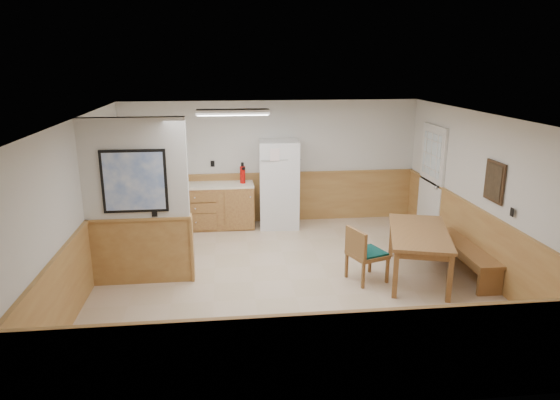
{
  "coord_description": "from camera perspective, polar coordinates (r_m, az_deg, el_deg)",
  "views": [
    {
      "loc": [
        -0.96,
        -7.01,
        3.26
      ],
      "look_at": [
        -0.12,
        0.4,
        1.17
      ],
      "focal_mm": 32.0,
      "sensor_mm": 36.0,
      "label": 1
    }
  ],
  "objects": [
    {
      "name": "ground",
      "position": [
        7.79,
        1.23,
        -9.11
      ],
      "size": [
        6.0,
        6.0,
        0.0
      ],
      "primitive_type": "plane",
      "color": "#C5AB8E",
      "rests_on": "ground"
    },
    {
      "name": "ceiling",
      "position": [
        7.11,
        1.35,
        9.5
      ],
      "size": [
        6.0,
        6.0,
        0.02
      ],
      "primitive_type": "cube",
      "color": "silver",
      "rests_on": "back_wall"
    },
    {
      "name": "back_wall",
      "position": [
        10.25,
        -0.97,
        4.34
      ],
      "size": [
        6.0,
        0.02,
        2.5
      ],
      "primitive_type": "cube",
      "color": "silver",
      "rests_on": "ground"
    },
    {
      "name": "right_wall",
      "position": [
        8.3,
        22.28,
        0.43
      ],
      "size": [
        0.02,
        6.0,
        2.5
      ],
      "primitive_type": "cube",
      "color": "silver",
      "rests_on": "ground"
    },
    {
      "name": "left_wall",
      "position": [
        7.57,
        -21.84,
        -0.92
      ],
      "size": [
        0.02,
        6.0,
        2.5
      ],
      "primitive_type": "cube",
      "color": "silver",
      "rests_on": "ground"
    },
    {
      "name": "wainscot_back",
      "position": [
        10.41,
        -0.95,
        0.27
      ],
      "size": [
        6.0,
        0.04,
        1.0
      ],
      "primitive_type": "cube",
      "color": "#B08646",
      "rests_on": "ground"
    },
    {
      "name": "wainscot_right",
      "position": [
        8.5,
        21.64,
        -4.46
      ],
      "size": [
        0.04,
        6.0,
        1.0
      ],
      "primitive_type": "cube",
      "color": "#B08646",
      "rests_on": "ground"
    },
    {
      "name": "wainscot_left",
      "position": [
        7.8,
        -21.14,
        -6.2
      ],
      "size": [
        0.04,
        6.0,
        1.0
      ],
      "primitive_type": "cube",
      "color": "#B08646",
      "rests_on": "ground"
    },
    {
      "name": "partition_wall",
      "position": [
        7.59,
        -15.99,
        -0.48
      ],
      "size": [
        1.5,
        0.2,
        2.5
      ],
      "color": "silver",
      "rests_on": "ground"
    },
    {
      "name": "kitchen_counter",
      "position": [
        10.09,
        -7.62,
        -0.6
      ],
      "size": [
        2.2,
        0.61,
        1.0
      ],
      "color": "#A37C3A",
      "rests_on": "ground"
    },
    {
      "name": "exterior_door",
      "position": [
        9.98,
        16.87,
        2.18
      ],
      "size": [
        0.07,
        1.02,
        2.15
      ],
      "color": "silver",
      "rests_on": "ground"
    },
    {
      "name": "kitchen_window",
      "position": [
        10.19,
        -12.86,
        5.6
      ],
      "size": [
        0.8,
        0.04,
        1.0
      ],
      "color": "silver",
      "rests_on": "back_wall"
    },
    {
      "name": "wall_painting",
      "position": [
        7.96,
        23.29,
        1.94
      ],
      "size": [
        0.04,
        0.5,
        0.6
      ],
      "color": "#382616",
      "rests_on": "right_wall"
    },
    {
      "name": "fluorescent_fixture",
      "position": [
        8.35,
        -5.42,
        9.98
      ],
      "size": [
        1.2,
        0.3,
        0.09
      ],
      "color": "silver",
      "rests_on": "ceiling"
    },
    {
      "name": "refrigerator",
      "position": [
        9.99,
        -0.1,
        1.83
      ],
      "size": [
        0.82,
        0.75,
        1.75
      ],
      "rotation": [
        0.0,
        0.0,
        -0.07
      ],
      "color": "silver",
      "rests_on": "ground"
    },
    {
      "name": "dining_table",
      "position": [
        7.95,
        15.61,
        -4.09
      ],
      "size": [
        1.31,
        1.89,
        0.75
      ],
      "rotation": [
        0.0,
        0.0,
        -0.29
      ],
      "color": "#9C6539",
      "rests_on": "ground"
    },
    {
      "name": "dining_bench",
      "position": [
        8.45,
        20.46,
        -5.55
      ],
      "size": [
        0.43,
        1.75,
        0.45
      ],
      "rotation": [
        0.0,
        0.0,
        -0.03
      ],
      "color": "#9C6539",
      "rests_on": "ground"
    },
    {
      "name": "dining_chair",
      "position": [
        7.66,
        9.39,
        -5.76
      ],
      "size": [
        0.82,
        0.68,
        0.85
      ],
      "rotation": [
        0.0,
        0.0,
        0.34
      ],
      "color": "#9C6539",
      "rests_on": "ground"
    },
    {
      "name": "fire_extinguisher",
      "position": [
        9.95,
        -4.3,
        2.97
      ],
      "size": [
        0.13,
        0.13,
        0.42
      ],
      "rotation": [
        0.0,
        0.0,
        -0.35
      ],
      "color": "red",
      "rests_on": "kitchen_counter"
    },
    {
      "name": "soap_bottle",
      "position": [
        10.02,
        -12.96,
        2.33
      ],
      "size": [
        0.1,
        0.1,
        0.24
      ],
      "primitive_type": "cylinder",
      "rotation": [
        0.0,
        0.0,
        0.3
      ],
      "color": "green",
      "rests_on": "kitchen_counter"
    }
  ]
}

